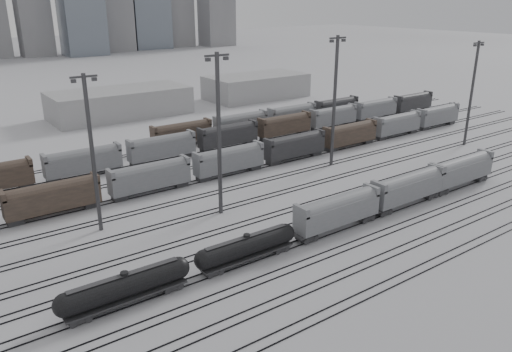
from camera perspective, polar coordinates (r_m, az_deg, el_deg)
ground at (r=72.61m, az=5.41°, el=-7.94°), size 900.00×900.00×0.00m
tracks at (r=85.17m, az=-2.31°, el=-3.47°), size 220.00×71.50×0.16m
tank_car_a at (r=60.54m, az=-14.68°, el=-12.12°), size 16.29×2.71×4.03m
tank_car_b at (r=67.26m, az=-1.06°, el=-8.07°), size 15.75×2.62×3.89m
hopper_car_a at (r=76.55m, az=9.31°, el=-3.81°), size 15.28×3.04×5.47m
hopper_car_b at (r=88.23m, az=16.96°, el=-1.16°), size 15.59×3.10×5.57m
hopper_car_c at (r=100.46m, az=22.42°, el=0.74°), size 15.78×3.13×5.64m
light_mast_b at (r=76.14m, az=-18.22°, el=2.73°), size 3.81×0.61×23.82m
light_mast_c at (r=78.43m, az=-4.27°, el=5.06°), size 4.17×0.67×26.04m
light_mast_d at (r=103.81m, az=8.97°, el=8.70°), size 4.27×0.68×26.71m
light_mast_e at (r=128.30m, az=23.45°, el=8.88°), size 3.91×0.63×24.45m
bg_string_near at (r=99.69m, az=-3.09°, el=1.70°), size 151.00×3.00×5.60m
bg_string_mid at (r=117.78m, az=-3.21°, el=4.54°), size 151.00×3.00×5.60m
bg_string_far at (r=133.82m, az=1.28°, el=6.42°), size 66.00×3.00×5.60m
warehouse_mid at (r=155.33m, az=-15.26°, el=8.06°), size 40.00×18.00×8.00m
warehouse_right at (r=178.63m, az=0.05°, el=10.20°), size 35.00×18.00×8.00m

